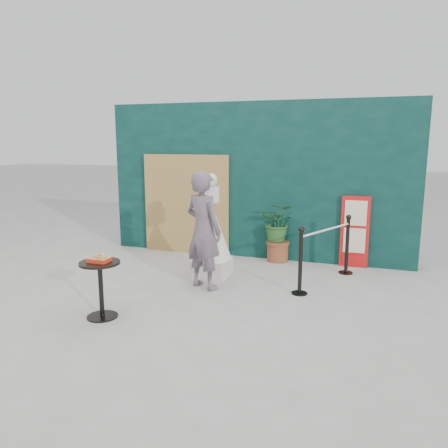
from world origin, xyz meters
The scene contains 10 objects.
ground centered at (0.00, 0.00, 0.00)m, with size 60.00×60.00×0.00m, color #ADAAA5.
back_wall centered at (0.00, 3.15, 1.50)m, with size 6.00×0.30×3.00m, color #092927.
bamboo_fence centered at (-1.40, 2.94, 1.00)m, with size 1.80×0.08×2.00m, color tan.
woman centered at (-0.27, 1.02, 0.92)m, with size 0.67×0.44×1.83m, color slate.
menu_board centered at (1.90, 2.95, 0.65)m, with size 0.50×0.07×1.30m.
statue centered at (-0.35, 1.58, 0.71)m, with size 0.68×0.68×1.75m.
cafe_table centered at (-1.11, -0.50, 0.50)m, with size 0.52×0.52×0.75m.
food_basket centered at (-1.10, -0.50, 0.79)m, with size 0.26×0.19×0.11m.
planter centered at (0.51, 2.89, 0.65)m, with size 0.66×0.57×1.12m.
stanchion_barrier centered at (1.50, 1.85, 0.49)m, with size 0.84×1.54×1.03m.
Camera 1 is at (2.12, -5.09, 2.28)m, focal length 35.00 mm.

